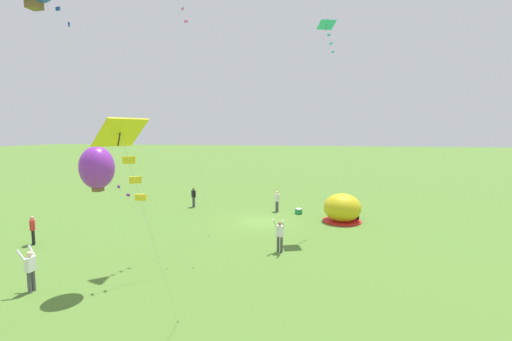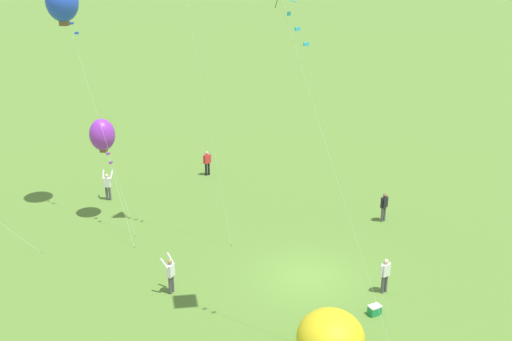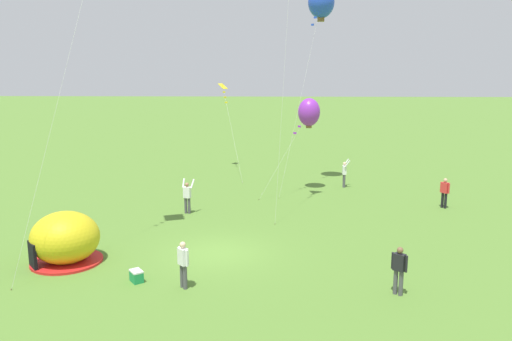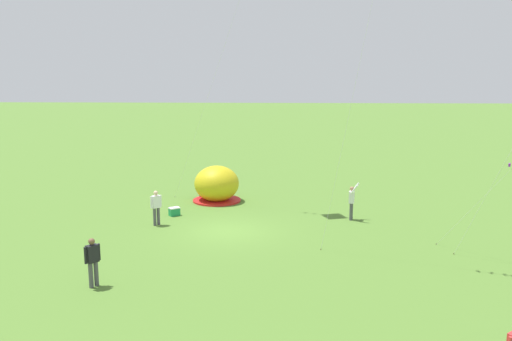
# 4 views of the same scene
# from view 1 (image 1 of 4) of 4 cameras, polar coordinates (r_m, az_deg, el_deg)

# --- Properties ---
(ground_plane) EXTENTS (300.00, 300.00, 0.00)m
(ground_plane) POSITION_cam_1_polar(r_m,az_deg,el_deg) (25.46, 0.58, -8.57)
(ground_plane) COLOR #517A2D
(popup_tent) EXTENTS (2.81, 2.81, 2.10)m
(popup_tent) POSITION_cam_1_polar(r_m,az_deg,el_deg) (26.09, 14.20, -6.15)
(popup_tent) COLOR gold
(popup_tent) RESTS_ON ground
(cooler_box) EXTENTS (0.61, 0.64, 0.44)m
(cooler_box) POSITION_cam_1_polar(r_m,az_deg,el_deg) (28.05, 7.10, -6.75)
(cooler_box) COLOR #1E8C4C
(cooler_box) RESTS_ON ground
(person_arms_raised) EXTENTS (0.69, 0.57, 1.89)m
(person_arms_raised) POSITION_cam_1_polar(r_m,az_deg,el_deg) (19.09, 3.98, -10.57)
(person_arms_raised) COLOR #4C4C51
(person_arms_raised) RESTS_ON ground
(person_with_toddler) EXTENTS (0.43, 0.48, 1.72)m
(person_with_toddler) POSITION_cam_1_polar(r_m,az_deg,el_deg) (24.12, -33.20, -8.09)
(person_with_toddler) COLOR black
(person_with_toddler) RESTS_ON ground
(person_flying_kite) EXTENTS (0.47, 0.68, 1.89)m
(person_flying_kite) POSITION_cam_1_polar(r_m,az_deg,el_deg) (17.28, -33.49, -13.45)
(person_flying_kite) COLOR #4C4C51
(person_flying_kite) RESTS_ON ground
(person_watching_sky) EXTENTS (0.43, 0.46, 1.72)m
(person_watching_sky) POSITION_cam_1_polar(r_m,az_deg,el_deg) (28.55, 3.53, -4.96)
(person_watching_sky) COLOR #4C4C51
(person_watching_sky) RESTS_ON ground
(person_near_tent) EXTENTS (0.48, 0.43, 1.72)m
(person_near_tent) POSITION_cam_1_polar(r_m,az_deg,el_deg) (30.73, -10.36, -4.24)
(person_near_tent) COLOR #4C4C51
(person_near_tent) RESTS_ON ground
(kite_cyan) EXTENTS (2.92, 5.67, 13.82)m
(kite_cyan) POSITION_cam_1_polar(r_m,az_deg,el_deg) (24.20, 11.86, 21.72)
(kite_cyan) COLOR silver
(kite_cyan) RESTS_ON ground
(kite_yellow) EXTENTS (2.34, 6.23, 6.76)m
(kite_yellow) POSITION_cam_1_polar(r_m,az_deg,el_deg) (5.86, -20.60, 2.25)
(kite_yellow) COLOR silver
(kite_yellow) RESTS_ON ground
(kite_purple) EXTENTS (3.79, 3.26, 5.99)m
(kite_purple) POSITION_cam_1_polar(r_m,az_deg,el_deg) (15.59, -24.98, 0.41)
(kite_purple) COLOR silver
(kite_purple) RESTS_ON ground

